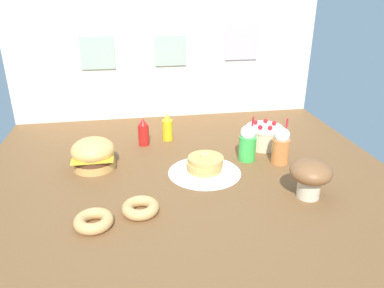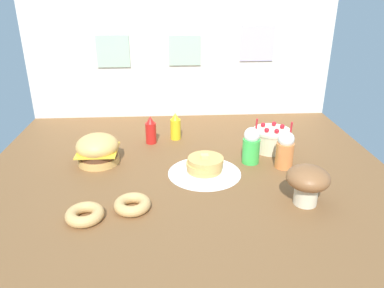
% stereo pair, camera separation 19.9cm
% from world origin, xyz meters
% --- Properties ---
extents(ground_plane, '(2.31, 2.03, 0.02)m').
position_xyz_m(ground_plane, '(0.00, 0.00, -0.01)').
color(ground_plane, brown).
extents(back_wall, '(2.31, 0.04, 0.88)m').
position_xyz_m(back_wall, '(0.00, 1.01, 0.44)').
color(back_wall, silver).
rests_on(back_wall, ground_plane).
extents(doily_mat, '(0.41, 0.41, 0.00)m').
position_xyz_m(doily_mat, '(0.09, 0.00, 0.00)').
color(doily_mat, white).
rests_on(doily_mat, ground_plane).
extents(burger, '(0.25, 0.25, 0.18)m').
position_xyz_m(burger, '(-0.52, 0.17, 0.08)').
color(burger, '#DBA859').
rests_on(burger, ground_plane).
extents(pancake_stack, '(0.31, 0.31, 0.11)m').
position_xyz_m(pancake_stack, '(0.09, 0.00, 0.04)').
color(pancake_stack, white).
rests_on(pancake_stack, doily_mat).
extents(layer_cake, '(0.23, 0.23, 0.17)m').
position_xyz_m(layer_cake, '(0.54, 0.29, 0.07)').
color(layer_cake, beige).
rests_on(layer_cake, ground_plane).
extents(ketchup_bottle, '(0.07, 0.07, 0.18)m').
position_xyz_m(ketchup_bottle, '(-0.22, 0.45, 0.09)').
color(ketchup_bottle, red).
rests_on(ketchup_bottle, ground_plane).
extents(mustard_bottle, '(0.07, 0.07, 0.18)m').
position_xyz_m(mustard_bottle, '(-0.06, 0.51, 0.09)').
color(mustard_bottle, yellow).
rests_on(mustard_bottle, ground_plane).
extents(cream_soda_cup, '(0.10, 0.10, 0.28)m').
position_xyz_m(cream_soda_cup, '(0.38, 0.12, 0.11)').
color(cream_soda_cup, green).
rests_on(cream_soda_cup, ground_plane).
extents(orange_float_cup, '(0.10, 0.10, 0.28)m').
position_xyz_m(orange_float_cup, '(0.55, 0.05, 0.11)').
color(orange_float_cup, orange).
rests_on(orange_float_cup, ground_plane).
extents(donut_pink_glaze, '(0.17, 0.17, 0.05)m').
position_xyz_m(donut_pink_glaze, '(-0.48, -0.41, 0.03)').
color(donut_pink_glaze, tan).
rests_on(donut_pink_glaze, ground_plane).
extents(donut_chocolate, '(0.17, 0.17, 0.05)m').
position_xyz_m(donut_chocolate, '(-0.28, -0.34, 0.03)').
color(donut_chocolate, tan).
rests_on(donut_chocolate, ground_plane).
extents(mushroom_stool, '(0.20, 0.20, 0.19)m').
position_xyz_m(mushroom_stool, '(0.54, -0.34, 0.12)').
color(mushroom_stool, beige).
rests_on(mushroom_stool, ground_plane).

